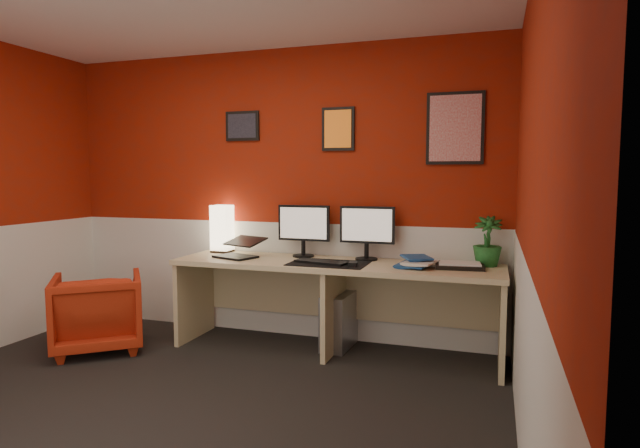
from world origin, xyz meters
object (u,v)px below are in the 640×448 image
Objects in this scene: laptop at (235,245)px; monitor_left at (303,223)px; pc_tower at (340,320)px; desk at (334,308)px; shoji_lamp at (222,230)px; monitor_right at (367,224)px; zen_tray at (460,266)px; potted_plant at (487,241)px; armchair at (98,312)px.

laptop is 0.57× the size of monitor_left.
laptop is at bearing -164.55° from pc_tower.
desk is 6.50× the size of shoji_lamp.
monitor_right is (0.22, 0.19, 0.66)m from desk.
shoji_lamp is 0.69× the size of monitor_right.
laptop is 0.59m from monitor_left.
shoji_lamp reaches higher than laptop.
shoji_lamp is 0.38m from laptop.
zen_tray is 0.30m from potted_plant.
monitor_left is 1.00× the size of monitor_right.
desk is at bearing 22.59° from laptop.
potted_plant is (2.26, -0.02, -0.01)m from shoji_lamp.
desk is 4.48× the size of monitor_right.
zen_tray is (1.81, 0.08, -0.09)m from laptop.
laptop is 0.48× the size of armchair.
pc_tower is at bearing -168.22° from monitor_right.
monitor_left is at bearing -179.79° from potted_plant.
shoji_lamp is at bearing 168.83° from desk.
monitor_left is 1.29× the size of pc_tower.
monitor_right is 1.53× the size of potted_plant.
pc_tower is (0.00, 0.15, -0.14)m from desk.
armchair is (-2.06, -0.72, -0.71)m from monitor_right.
monitor_left is at bearing -2.07° from shoji_lamp.
monitor_left reaches higher than potted_plant.
laptop is 2.01m from potted_plant.
zen_tray reaches higher than desk.
laptop is 0.57× the size of monitor_right.
desk is at bearing -30.12° from monitor_left.
pc_tower is at bearing -3.59° from shoji_lamp.
armchair is at bearing -166.33° from potted_plant.
shoji_lamp is 0.69× the size of monitor_left.
laptop reaches higher than pc_tower.
potted_plant reaches higher than zen_tray.
monitor_right is 0.81m from zen_tray.
pc_tower is (0.85, 0.19, -0.61)m from laptop.
monitor_right reaches higher than laptop.
monitor_right is 0.94m from potted_plant.
laptop reaches higher than zen_tray.
monitor_right is 0.85× the size of armchair.
zen_tray is at bearing -141.19° from potted_plant.
potted_plant is at bearing 154.91° from armchair.
shoji_lamp reaches higher than zen_tray.
armchair is at bearing -133.95° from laptop.
monitor_right is 1.66× the size of zen_tray.
desk is 7.43× the size of zen_tray.
monitor_right reaches higher than armchair.
monitor_left is at bearing 173.48° from zen_tray.
armchair is (-1.00, -0.49, -0.53)m from laptop.
shoji_lamp is at bearing 178.90° from monitor_right.
shoji_lamp reaches higher than pc_tower.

